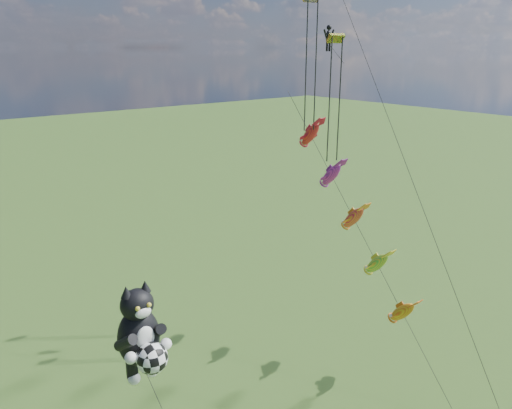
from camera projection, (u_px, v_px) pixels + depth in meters
cat_kite_rig at (141, 335)px, 23.94m from camera, size 2.53×4.15×9.74m
fish_windsock_rig at (354, 219)px, 32.17m from camera, size 1.32×15.95×17.33m
parafoil_rig at (332, 56)px, 29.79m from camera, size 2.04×17.53×27.35m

